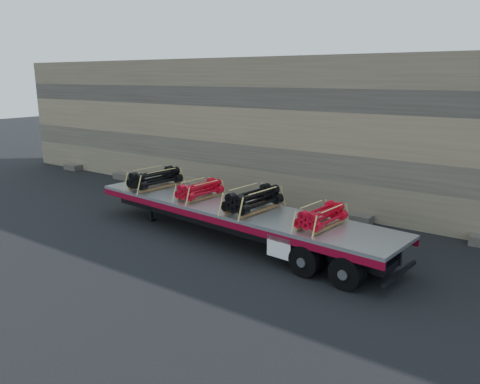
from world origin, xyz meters
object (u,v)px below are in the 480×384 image
object	(u,v)px
bundle_front	(155,179)
bundle_rear	(321,217)
bundle_midfront	(200,190)
bundle_midrear	(253,200)
trailer	(233,223)

from	to	relation	value
bundle_front	bundle_rear	world-z (taller)	bundle_front
bundle_midfront	bundle_midrear	xyz separation A→B (m)	(2.75, -0.24, 0.07)
bundle_front	bundle_midrear	xyz separation A→B (m)	(5.53, -0.49, 0.00)
bundle_front	bundle_midfront	distance (m)	2.79
bundle_rear	bundle_midrear	bearing A→B (deg)	180.00
bundle_midrear	bundle_rear	distance (m)	2.87
trailer	bundle_midfront	distance (m)	2.06
bundle_midrear	bundle_rear	world-z (taller)	bundle_midrear
trailer	bundle_midrear	distance (m)	1.43
trailer	bundle_front	size ratio (longest dim) A/B	5.89
bundle_front	bundle_midrear	size ratio (longest dim) A/B	1.00
bundle_midfront	bundle_midrear	bearing A→B (deg)	0.00
bundle_front	bundle_midfront	size ratio (longest dim) A/B	1.20
bundle_midfront	bundle_rear	world-z (taller)	bundle_rear
bundle_front	trailer	bearing A→B (deg)	-0.00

